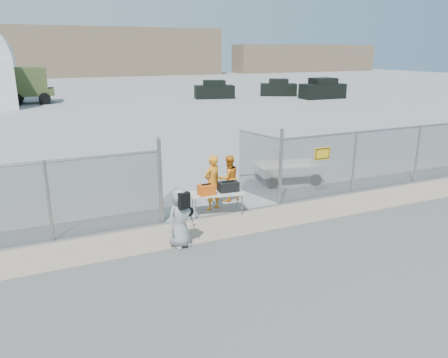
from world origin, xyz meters
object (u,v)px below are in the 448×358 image
security_worker_left (212,183)px  visitor (180,218)px  security_worker_right (229,178)px  utility_trailer (288,172)px  folding_table (217,203)px

security_worker_left → visitor: bearing=28.8°
security_worker_left → security_worker_right: size_ratio=1.12×
utility_trailer → security_worker_right: bearing=-150.3°
folding_table → security_worker_right: (0.85, 0.98, 0.44)m
folding_table → visitor: visitor is taller
folding_table → utility_trailer: utility_trailer is taller
visitor → security_worker_right: bearing=31.2°
visitor → utility_trailer: (5.60, 3.78, -0.39)m
security_worker_right → visitor: security_worker_right is taller
folding_table → security_worker_left: bearing=96.6°
security_worker_right → utility_trailer: (2.98, 1.04, -0.40)m
folding_table → utility_trailer: 4.33m
security_worker_right → visitor: 3.78m
folding_table → security_worker_left: security_worker_left is taller
security_worker_right → folding_table: bearing=44.1°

